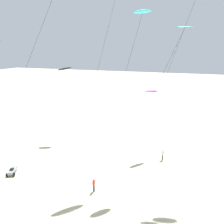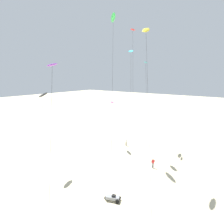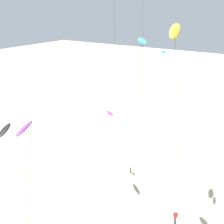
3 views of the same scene
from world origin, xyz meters
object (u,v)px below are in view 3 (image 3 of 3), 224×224
(kite_purple, at_px, (25,134))
(kite_yellow, at_px, (175,33))
(kite_cyan, at_px, (142,43))
(kite_teal, at_px, (164,58))
(kite_flyer_middle, at_px, (131,167))
(kite_black, at_px, (4,131))
(kite_flyer_nearest, at_px, (175,217))
(kite_magenta, at_px, (110,114))

(kite_purple, distance_m, kite_yellow, 14.89)
(kite_cyan, bearing_deg, kite_teal, -9.67)
(kite_purple, height_order, kite_teal, kite_teal)
(kite_purple, distance_m, kite_flyer_middle, 28.43)
(kite_black, bearing_deg, kite_flyer_nearest, -50.25)
(kite_purple, height_order, kite_yellow, kite_yellow)
(kite_cyan, xyz_separation_m, kite_flyer_middle, (3.33, 2.97, -18.83))
(kite_purple, relative_size, kite_magenta, 1.68)
(kite_cyan, relative_size, kite_flyer_nearest, 12.20)
(kite_cyan, relative_size, kite_flyer_middle, 12.20)
(kite_black, xyz_separation_m, kite_flyer_middle, (18.13, -3.73, -11.57))
(kite_magenta, relative_size, kite_flyer_middle, 6.08)
(kite_purple, bearing_deg, kite_flyer_middle, 13.31)
(kite_cyan, height_order, kite_flyer_middle, kite_cyan)
(kite_magenta, height_order, kite_flyer_nearest, kite_magenta)
(kite_purple, xyz_separation_m, kite_yellow, (13.27, -4.08, 5.38))
(kite_purple, height_order, kite_flyer_middle, kite_purple)
(kite_yellow, height_order, kite_flyer_middle, kite_yellow)
(kite_black, height_order, kite_flyer_middle, kite_black)
(kite_magenta, height_order, kite_yellow, kite_yellow)
(kite_black, distance_m, kite_teal, 21.28)
(kite_teal, bearing_deg, kite_cyan, 170.33)
(kite_magenta, bearing_deg, kite_yellow, -122.65)
(kite_purple, bearing_deg, kite_yellow, -17.09)
(kite_black, distance_m, kite_flyer_nearest, 21.15)
(kite_black, relative_size, kite_cyan, 0.64)
(kite_teal, relative_size, kite_cyan, 0.90)
(kite_flyer_nearest, height_order, kite_flyer_middle, same)
(kite_purple, bearing_deg, kite_magenta, 19.97)
(kite_cyan, bearing_deg, kite_flyer_middle, 41.78)
(kite_teal, xyz_separation_m, kite_flyer_nearest, (-8.00, -6.14, -16.49))
(kite_yellow, bearing_deg, kite_purple, 162.91)
(kite_cyan, relative_size, kite_magenta, 2.01)
(kite_teal, bearing_deg, kite_flyer_middle, 107.62)
(kite_black, bearing_deg, kite_yellow, -58.45)
(kite_black, height_order, kite_cyan, kite_cyan)
(kite_black, height_order, kite_teal, kite_teal)
(kite_yellow, xyz_separation_m, kite_flyer_middle, (9.96, 9.57, -20.82))
(kite_purple, relative_size, kite_yellow, 0.75)
(kite_cyan, xyz_separation_m, kite_flyer_nearest, (-3.48, -6.91, -18.83))
(kite_purple, relative_size, kite_teal, 0.93)
(kite_flyer_nearest, bearing_deg, kite_cyan, 63.26)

